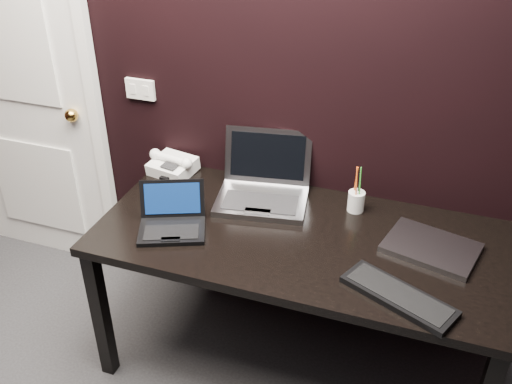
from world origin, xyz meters
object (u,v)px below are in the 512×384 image
(silver_laptop, at_px, (263,188))
(mobile_phone, at_px, (165,188))
(desk_phone, at_px, (172,165))
(door, at_px, (18,87))
(ext_keyboard, at_px, (398,296))
(pen_cup, at_px, (356,200))
(desk, at_px, (298,249))
(closed_laptop, at_px, (431,247))
(netbook, at_px, (172,221))

(silver_laptop, bearing_deg, mobile_phone, -164.61)
(silver_laptop, height_order, desk_phone, silver_laptop)
(door, height_order, silver_laptop, door)
(ext_keyboard, bearing_deg, door, 163.07)
(ext_keyboard, xyz_separation_m, pen_cup, (-0.26, 0.52, 0.04))
(door, height_order, pen_cup, door)
(desk, height_order, pen_cup, pen_cup)
(door, bearing_deg, pen_cup, -3.56)
(desk_phone, bearing_deg, closed_laptop, -9.96)
(desk, bearing_deg, door, 167.18)
(door, xyz_separation_m, silver_laptop, (1.42, -0.15, -0.25))
(door, distance_m, desk, 1.73)
(ext_keyboard, relative_size, desk_phone, 1.74)
(silver_laptop, relative_size, pen_cup, 2.10)
(desk, bearing_deg, closed_laptop, 7.94)
(ext_keyboard, xyz_separation_m, desk_phone, (-1.17, 0.56, 0.03))
(pen_cup, bearing_deg, netbook, -150.67)
(ext_keyboard, height_order, pen_cup, pen_cup)
(ext_keyboard, bearing_deg, silver_laptop, 144.51)
(desk, height_order, silver_laptop, silver_laptop)
(desk, distance_m, desk_phone, 0.80)
(door, distance_m, closed_laptop, 2.22)
(silver_laptop, xyz_separation_m, pen_cup, (0.42, 0.04, -0.00))
(desk, distance_m, ext_keyboard, 0.52)
(netbook, xyz_separation_m, silver_laptop, (0.29, 0.36, 0.02))
(desk_phone, bearing_deg, mobile_phone, -73.96)
(door, relative_size, desk, 1.26)
(door, xyz_separation_m, desk, (1.65, -0.38, -0.38))
(netbook, height_order, pen_cup, pen_cup)
(door, xyz_separation_m, netbook, (1.13, -0.51, -0.27))
(closed_laptop, height_order, pen_cup, pen_cup)
(silver_laptop, bearing_deg, ext_keyboard, -35.49)
(door, relative_size, silver_laptop, 4.67)
(closed_laptop, xyz_separation_m, pen_cup, (-0.34, 0.19, 0.04))
(netbook, bearing_deg, desk_phone, 116.18)
(door, relative_size, netbook, 6.16)
(door, height_order, ext_keyboard, door)
(door, bearing_deg, closed_laptop, -7.88)
(desk, relative_size, desk_phone, 6.73)
(mobile_phone, distance_m, pen_cup, 0.88)
(ext_keyboard, bearing_deg, desk, 149.42)
(desk, xyz_separation_m, closed_laptop, (0.53, 0.07, 0.09))
(ext_keyboard, distance_m, mobile_phone, 1.17)
(closed_laptop, distance_m, desk_phone, 1.28)
(pen_cup, bearing_deg, door, 176.44)
(ext_keyboard, height_order, mobile_phone, mobile_phone)
(mobile_phone, xyz_separation_m, pen_cup, (0.86, 0.16, 0.02))
(desk, bearing_deg, ext_keyboard, -30.58)
(closed_laptop, xyz_separation_m, desk_phone, (-1.26, 0.22, 0.03))
(desk, xyz_separation_m, pen_cup, (0.19, 0.26, 0.13))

